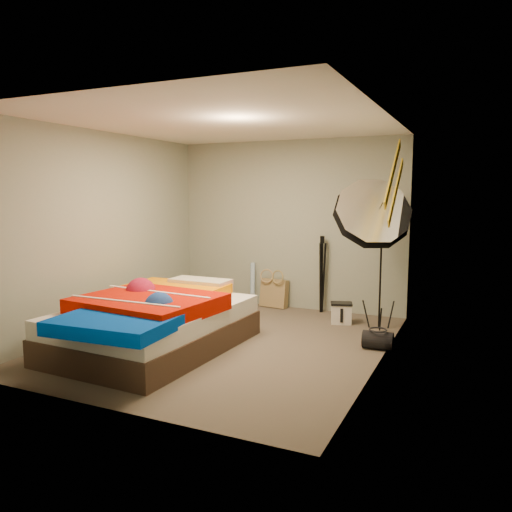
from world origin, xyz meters
The scene contains 15 objects.
floor centered at (0.00, 0.00, 0.00)m, with size 4.00×4.00×0.00m, color brown.
ceiling centered at (0.00, 0.00, 2.50)m, with size 4.00×4.00×0.00m, color silver.
wall_back centered at (0.00, 2.00, 1.25)m, with size 3.50×3.50×0.00m, color gray.
wall_front centered at (0.00, -2.00, 1.25)m, with size 3.50×3.50×0.00m, color gray.
wall_left centered at (-1.75, 0.00, 1.25)m, with size 4.00×4.00×0.00m, color gray.
wall_right centered at (1.75, 0.00, 1.25)m, with size 4.00×4.00×0.00m, color gray.
tote_bag centered at (-0.19, 1.90, 0.21)m, with size 0.43×0.13×0.43m, color #9E8458.
wrapping_roll centered at (-0.55, 1.90, 0.33)m, with size 0.08×0.08×0.66m, color #4F86B7.
camera_case centered at (0.99, 1.38, 0.13)m, with size 0.26×0.19×0.26m, color silver.
duffel_bag centered at (1.65, 0.47, 0.10)m, with size 0.20×0.20×0.33m, color black.
wall_stripe_upper centered at (1.73, 0.60, 1.95)m, with size 0.02×1.10×0.10m, color gold.
wall_stripe_lower centered at (1.73, 0.85, 1.75)m, with size 0.02×1.10×0.10m, color gold.
bed centered at (-0.61, -0.56, 0.32)m, with size 1.62×2.42×0.64m.
photo_umbrella centered at (1.40, 1.17, 1.44)m, with size 1.01×1.02×2.01m.
camera_tripod centered at (0.56, 1.88, 0.64)m, with size 0.08×0.08×1.12m.
Camera 1 is at (2.65, -4.99, 1.73)m, focal length 35.00 mm.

